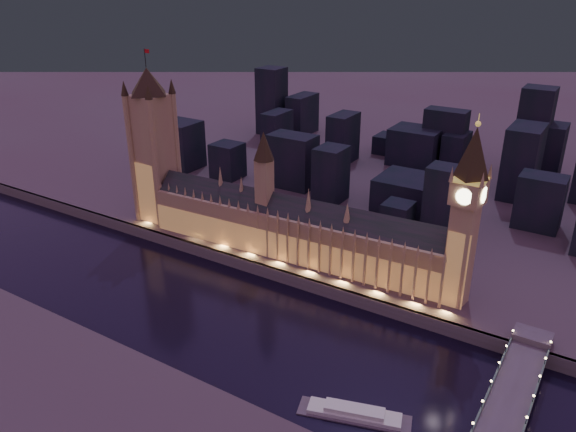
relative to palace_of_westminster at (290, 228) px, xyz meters
The scene contains 9 objects.
ground_plane 67.17m from the palace_of_westminster, 92.10° to the right, with size 2000.00×2000.00×0.00m, color black.
north_bank 458.81m from the palace_of_westminster, 90.28° to the left, with size 2000.00×960.00×8.00m, color #4C3340.
embankment_wall 30.59m from the palace_of_westminster, 96.23° to the right, with size 2000.00×2.50×8.00m, color #53484E.
palace_of_westminster is the anchor object (origin of this frame).
victoria_tower 119.59m from the palace_of_westminster, behind, with size 31.68×31.68×120.10m.
elizabeth_tower 112.99m from the palace_of_westminster, ahead, with size 18.00×18.00×104.56m.
westminster_bridge 164.13m from the palace_of_westminster, 23.60° to the right, with size 18.03×113.00×15.90m.
river_boat 138.68m from the palace_of_westminster, 46.62° to the right, with size 49.57×24.90×4.50m.
city_backdrop 187.28m from the palace_of_westminster, 79.36° to the left, with size 474.77×215.63×77.79m.
Camera 1 is at (169.94, -209.82, 175.20)m, focal length 35.00 mm.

